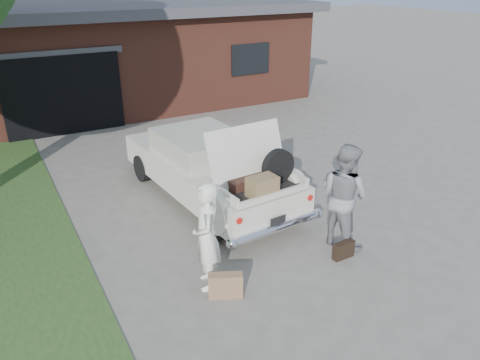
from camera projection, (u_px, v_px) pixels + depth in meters
ground at (258, 253)px, 7.74m from camera, size 90.00×90.00×0.00m
house at (116, 50)px, 16.63m from camera, size 12.80×7.80×3.30m
sedan at (209, 167)px, 9.38m from camera, size 2.13×4.73×1.87m
woman_left at (206, 237)px, 6.65m from camera, size 0.57×0.70×1.65m
woman_right at (344, 196)px, 7.69m from camera, size 0.84×0.99×1.80m
suitcase_left at (225, 286)px, 6.65m from camera, size 0.51×0.34×0.38m
suitcase_right at (344, 250)px, 7.57m from camera, size 0.38×0.13×0.29m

